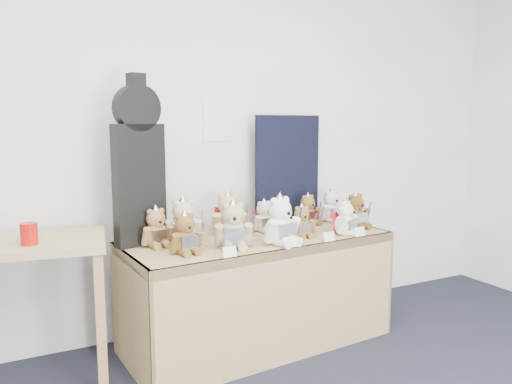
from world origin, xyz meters
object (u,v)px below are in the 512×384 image
guitar_case (139,163)px  red_cup (29,234)px  teddy_front_end (356,213)px  teddy_back_centre_right (264,218)px  side_table (8,266)px  teddy_back_end (332,207)px  teddy_back_centre_left (228,216)px  teddy_back_right (308,211)px  teddy_front_left (233,227)px  teddy_front_far_right (346,219)px  display_table (264,263)px  teddy_front_right (302,223)px  teddy_back_far_left (157,229)px  teddy_back_left (183,223)px  teddy_front_centre (281,223)px  teddy_front_far_left (185,235)px

guitar_case → red_cup: (-0.62, -0.18, -0.33)m
teddy_front_end → teddy_back_centre_right: bearing=155.8°
side_table → teddy_back_end: (2.16, 0.13, 0.13)m
teddy_back_centre_left → teddy_back_right: (0.64, 0.04, -0.03)m
teddy_front_left → teddy_front_far_right: teddy_front_left is taller
display_table → side_table: bearing=169.6°
guitar_case → teddy_back_centre_left: guitar_case is taller
side_table → red_cup: size_ratio=9.34×
guitar_case → teddy_front_right: (0.98, -0.25, -0.40)m
teddy_front_left → teddy_front_end: teddy_front_left is taller
display_table → red_cup: size_ratio=15.51×
teddy_back_right → teddy_back_end: (0.22, 0.02, 0.01)m
teddy_back_far_left → teddy_front_end: bearing=-12.5°
teddy_back_centre_left → teddy_back_end: size_ratio=1.16×
display_table → red_cup: red_cup is taller
teddy_back_left → teddy_back_end: bearing=23.6°
teddy_front_right → teddy_front_centre: bearing=-146.6°
teddy_front_centre → teddy_back_left: size_ratio=1.07×
teddy_front_far_left → teddy_front_far_right: size_ratio=1.03×
display_table → teddy_front_left: 0.40m
teddy_front_far_left → teddy_front_left: 0.29m
red_cup → teddy_front_end: (2.07, -0.02, -0.06)m
guitar_case → teddy_back_right: bearing=-11.6°
teddy_back_centre_left → teddy_back_centre_right: teddy_back_centre_left is taller
teddy_front_far_right → teddy_back_centre_right: bearing=116.7°
teddy_front_right → teddy_back_centre_left: bearing=153.6°
teddy_front_far_left → teddy_back_left: bearing=66.9°
teddy_front_far_left → teddy_front_far_right: bearing=-7.9°
teddy_front_end → teddy_back_far_left: teddy_front_end is taller
teddy_front_far_right → teddy_front_end: teddy_front_end is taller
teddy_front_right → teddy_back_end: size_ratio=0.85×
side_table → teddy_front_right: teddy_front_right is taller
teddy_back_end → teddy_back_centre_right: bearing=-175.1°
teddy_front_centre → teddy_front_left: bearing=159.4°
side_table → red_cup: (0.11, -0.12, 0.19)m
display_table → teddy_front_far_right: teddy_front_far_right is taller
display_table → side_table: (-1.45, 0.14, 0.14)m
teddy_front_far_left → teddy_back_end: teddy_back_end is taller
side_table → teddy_front_centre: bearing=-2.7°
teddy_front_right → teddy_back_right: (0.24, 0.31, 0.01)m
teddy_front_far_right → teddy_front_end: (0.18, 0.13, 0.01)m
side_table → teddy_front_far_left: bearing=-6.8°
teddy_front_end → teddy_back_end: 0.26m
red_cup → teddy_front_far_left: bearing=-9.3°
teddy_front_right → teddy_front_end: teddy_front_end is taller
display_table → teddy_back_right: size_ratio=7.14×
side_table → teddy_front_left: (1.19, -0.26, 0.14)m
teddy_front_far_right → display_table: bearing=140.0°
teddy_back_left → teddy_back_end: (1.19, 0.13, -0.02)m
side_table → teddy_back_centre_left: 1.31m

